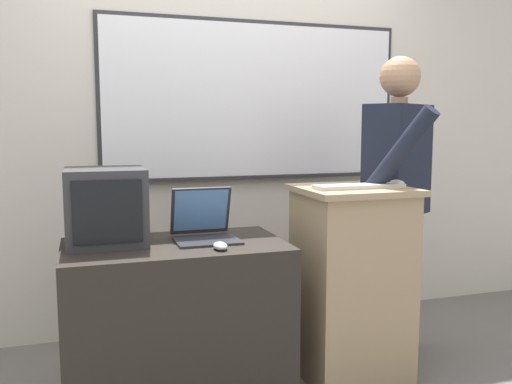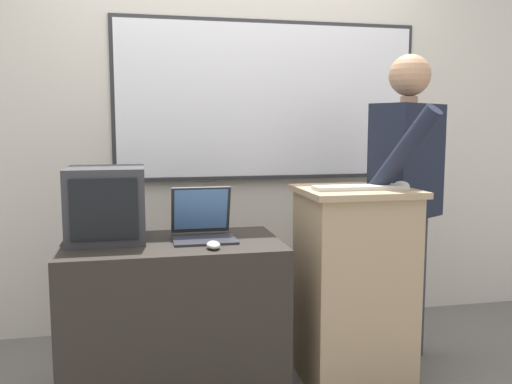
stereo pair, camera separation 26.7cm
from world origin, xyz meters
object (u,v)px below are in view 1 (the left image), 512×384
lectern_podium (351,283)px  crt_monitor (106,206)px  side_desk (176,323)px  person_presenter (397,186)px  wireless_keyboard (359,186)px  computer_mouse_by_keyboard (397,183)px  laptop (203,223)px  computer_mouse_by_laptop (220,246)px

lectern_podium → crt_monitor: crt_monitor is taller
lectern_podium → side_desk: bearing=178.5°
lectern_podium → person_presenter: (0.37, 0.18, 0.47)m
wireless_keyboard → person_presenter: bearing=33.0°
lectern_podium → wireless_keyboard: 0.51m
person_presenter → side_desk: bearing=155.7°
wireless_keyboard → crt_monitor: bearing=171.2°
side_desk → crt_monitor: (-0.30, 0.10, 0.56)m
lectern_podium → computer_mouse_by_keyboard: computer_mouse_by_keyboard is taller
lectern_podium → laptop: laptop is taller
computer_mouse_by_keyboard → crt_monitor: (-1.43, 0.17, -0.08)m
wireless_keyboard → laptop: bearing=168.3°
computer_mouse_by_laptop → lectern_podium: bearing=12.6°
lectern_podium → wireless_keyboard: wireless_keyboard is taller
lectern_podium → wireless_keyboard: (-0.00, -0.06, 0.51)m
side_desk → crt_monitor: crt_monitor is taller
person_presenter → laptop: (-1.12, -0.09, -0.13)m
person_presenter → computer_mouse_by_laptop: size_ratio=16.80×
lectern_podium → computer_mouse_by_laptop: lectern_podium is taller
computer_mouse_by_laptop → person_presenter: bearing=17.1°
laptop → wireless_keyboard: size_ratio=0.66×
side_desk → computer_mouse_by_laptop: computer_mouse_by_laptop is taller
computer_mouse_by_keyboard → computer_mouse_by_laptop: bearing=-173.0°
person_presenter → computer_mouse_by_laptop: person_presenter is taller
person_presenter → laptop: size_ratio=5.52×
crt_monitor → lectern_podium: bearing=-5.7°
computer_mouse_by_laptop → laptop: bearing=94.4°
laptop → computer_mouse_by_keyboard: (0.98, -0.14, 0.17)m
wireless_keyboard → computer_mouse_by_keyboard: size_ratio=4.59×
side_desk → laptop: 0.49m
crt_monitor → laptop: bearing=-3.9°
side_desk → lectern_podium: bearing=-1.5°
computer_mouse_by_keyboard → wireless_keyboard: bearing=-175.1°
crt_monitor → wireless_keyboard: bearing=-8.8°
lectern_podium → laptop: 0.83m
lectern_podium → side_desk: (-0.90, 0.02, -0.12)m
wireless_keyboard → computer_mouse_by_keyboard: 0.23m
side_desk → crt_monitor: bearing=162.0°
laptop → crt_monitor: (-0.45, 0.03, 0.10)m
person_presenter → computer_mouse_by_laptop: (-1.10, -0.34, -0.19)m
wireless_keyboard → crt_monitor: (-1.20, 0.19, -0.07)m
side_desk → laptop: (0.15, 0.07, 0.46)m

